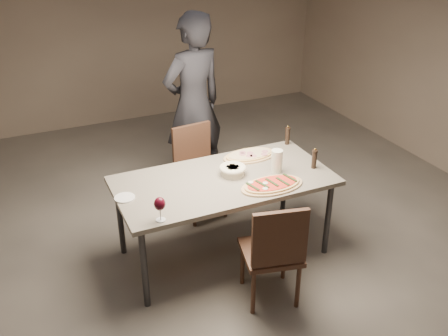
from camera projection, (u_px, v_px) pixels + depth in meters
name	position (u px, v px, depth m)	size (l,w,h in m)	color
room	(224.00, 105.00, 3.83)	(7.00, 7.00, 7.00)	#5C564F
dining_table	(224.00, 185.00, 4.16)	(1.80, 0.90, 0.75)	gray
zucchini_pizza	(272.00, 185.00, 4.01)	(0.54, 0.30, 0.05)	tan
ham_pizza	(250.00, 155.00, 4.49)	(0.51, 0.28, 0.04)	tan
bread_basket	(233.00, 170.00, 4.17)	(0.23, 0.23, 0.08)	beige
oil_dish	(267.00, 181.00, 4.08)	(0.12, 0.12, 0.01)	white
pepper_mill_left	(314.00, 159.00, 4.26)	(0.05, 0.05, 0.19)	black
pepper_mill_right	(288.00, 135.00, 4.70)	(0.05, 0.05, 0.19)	black
carafe	(277.00, 161.00, 4.19)	(0.10, 0.10, 0.20)	silver
wine_glass	(160.00, 205.00, 3.52)	(0.08, 0.08, 0.19)	silver
side_plate	(125.00, 198.00, 3.85)	(0.16, 0.16, 0.01)	white
chair_near	(274.00, 249.00, 3.68)	(0.51, 0.51, 0.90)	#40271B
chair_far	(197.00, 166.00, 4.89)	(0.46, 0.46, 0.89)	#40271B
diner	(193.00, 105.00, 5.11)	(0.69, 0.46, 1.90)	black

